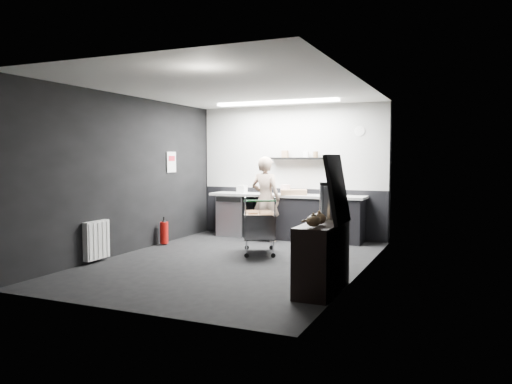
% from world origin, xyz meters
% --- Properties ---
extents(floor, '(5.50, 5.50, 0.00)m').
position_xyz_m(floor, '(0.00, 0.00, 0.00)').
color(floor, black).
rests_on(floor, ground).
extents(ceiling, '(5.50, 5.50, 0.00)m').
position_xyz_m(ceiling, '(0.00, 0.00, 2.70)').
color(ceiling, silver).
rests_on(ceiling, wall_back).
extents(wall_back, '(5.50, 0.00, 5.50)m').
position_xyz_m(wall_back, '(0.00, 2.75, 1.35)').
color(wall_back, black).
rests_on(wall_back, floor).
extents(wall_front, '(5.50, 0.00, 5.50)m').
position_xyz_m(wall_front, '(0.00, -2.75, 1.35)').
color(wall_front, black).
rests_on(wall_front, floor).
extents(wall_left, '(0.00, 5.50, 5.50)m').
position_xyz_m(wall_left, '(-2.00, 0.00, 1.35)').
color(wall_left, black).
rests_on(wall_left, floor).
extents(wall_right, '(0.00, 5.50, 5.50)m').
position_xyz_m(wall_right, '(2.00, 0.00, 1.35)').
color(wall_right, black).
rests_on(wall_right, floor).
extents(kitchen_wall_panel, '(3.95, 0.02, 1.70)m').
position_xyz_m(kitchen_wall_panel, '(0.00, 2.73, 1.85)').
color(kitchen_wall_panel, '#B7B7B3').
rests_on(kitchen_wall_panel, wall_back).
extents(dado_panel, '(3.95, 0.02, 1.00)m').
position_xyz_m(dado_panel, '(0.00, 2.73, 0.50)').
color(dado_panel, black).
rests_on(dado_panel, wall_back).
extents(floating_shelf, '(1.20, 0.22, 0.04)m').
position_xyz_m(floating_shelf, '(0.20, 2.62, 1.62)').
color(floating_shelf, black).
rests_on(floating_shelf, wall_back).
extents(wall_clock, '(0.20, 0.03, 0.20)m').
position_xyz_m(wall_clock, '(1.40, 2.72, 2.15)').
color(wall_clock, white).
rests_on(wall_clock, wall_back).
extents(poster, '(0.02, 0.30, 0.40)m').
position_xyz_m(poster, '(-1.98, 1.30, 1.55)').
color(poster, white).
rests_on(poster, wall_left).
extents(poster_red_band, '(0.02, 0.22, 0.10)m').
position_xyz_m(poster_red_band, '(-1.98, 1.30, 1.62)').
color(poster_red_band, red).
rests_on(poster_red_band, poster).
extents(radiator, '(0.10, 0.50, 0.60)m').
position_xyz_m(radiator, '(-1.94, -0.90, 0.35)').
color(radiator, white).
rests_on(radiator, wall_left).
extents(ceiling_strip, '(2.40, 0.20, 0.04)m').
position_xyz_m(ceiling_strip, '(0.00, 1.85, 2.67)').
color(ceiling_strip, white).
rests_on(ceiling_strip, ceiling).
extents(prep_counter, '(3.20, 0.61, 0.90)m').
position_xyz_m(prep_counter, '(0.14, 2.42, 0.46)').
color(prep_counter, black).
rests_on(prep_counter, floor).
extents(person, '(0.65, 0.46, 1.66)m').
position_xyz_m(person, '(-0.26, 1.97, 0.83)').
color(person, beige).
rests_on(person, floor).
extents(shopping_cart, '(0.84, 1.08, 0.96)m').
position_xyz_m(shopping_cart, '(0.12, 0.77, 0.45)').
color(shopping_cart, silver).
rests_on(shopping_cart, floor).
extents(sideboard, '(0.48, 1.12, 1.68)m').
position_xyz_m(sideboard, '(1.78, -1.12, 0.54)').
color(sideboard, black).
rests_on(sideboard, floor).
extents(fire_extinguisher, '(0.15, 0.15, 0.50)m').
position_xyz_m(fire_extinguisher, '(-1.85, 0.83, 0.25)').
color(fire_extinguisher, '#BB100C').
rests_on(fire_extinguisher, floor).
extents(cardboard_box, '(0.61, 0.54, 0.10)m').
position_xyz_m(cardboard_box, '(0.18, 2.37, 0.95)').
color(cardboard_box, '#997552').
rests_on(cardboard_box, prep_counter).
extents(pink_tub, '(0.20, 0.20, 0.20)m').
position_xyz_m(pink_tub, '(-0.02, 2.42, 1.00)').
color(pink_tub, white).
rests_on(pink_tub, prep_counter).
extents(white_container, '(0.20, 0.16, 0.16)m').
position_xyz_m(white_container, '(-0.96, 2.37, 0.98)').
color(white_container, white).
rests_on(white_container, prep_counter).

